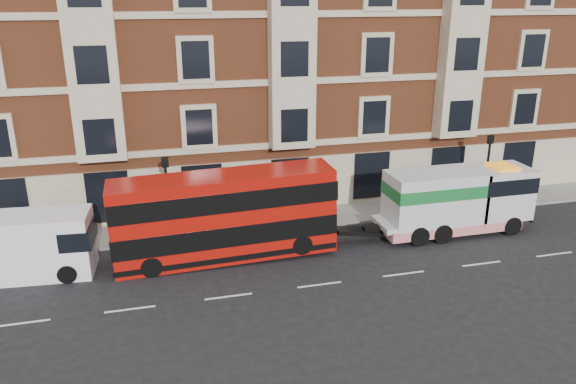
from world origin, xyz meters
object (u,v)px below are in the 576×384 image
(double_decker_bus, at_px, (224,215))
(box_van, at_px, (27,246))
(pedestrian, at_px, (130,223))
(tow_truck, at_px, (454,200))

(double_decker_bus, bearing_deg, box_van, 176.69)
(double_decker_bus, height_order, pedestrian, double_decker_bus)
(tow_truck, relative_size, pedestrian, 4.98)
(tow_truck, distance_m, box_van, 20.83)
(tow_truck, xyz_separation_m, pedestrian, (-16.47, 3.17, -0.85))
(tow_truck, bearing_deg, pedestrian, 169.12)
(double_decker_bus, bearing_deg, tow_truck, -0.00)
(box_van, xyz_separation_m, pedestrian, (4.35, 2.66, -0.43))
(double_decker_bus, distance_m, tow_truck, 12.06)
(box_van, relative_size, pedestrian, 3.42)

